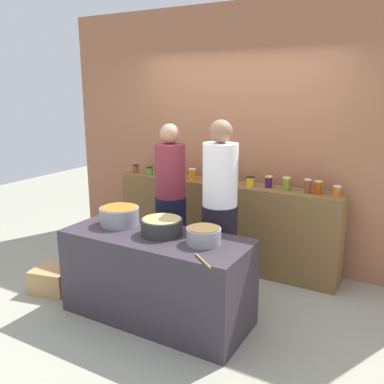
% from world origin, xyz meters
% --- Properties ---
extents(ground, '(12.00, 12.00, 0.00)m').
position_xyz_m(ground, '(0.00, 0.00, 0.00)').
color(ground, '#999986').
extents(storefront_wall, '(4.80, 0.12, 3.00)m').
position_xyz_m(storefront_wall, '(0.00, 1.45, 1.50)').
color(storefront_wall, '#A16444').
rests_on(storefront_wall, ground).
extents(display_shelf, '(2.70, 0.36, 1.00)m').
position_xyz_m(display_shelf, '(0.00, 1.10, 0.50)').
color(display_shelf, brown).
rests_on(display_shelf, ground).
extents(prep_table, '(1.70, 0.70, 0.80)m').
position_xyz_m(prep_table, '(0.00, -0.30, 0.40)').
color(prep_table, '#332C35').
rests_on(prep_table, ground).
extents(preserve_jar_0, '(0.08, 0.08, 0.11)m').
position_xyz_m(preserve_jar_0, '(-1.22, 1.04, 1.05)').
color(preserve_jar_0, brown).
rests_on(preserve_jar_0, display_shelf).
extents(preserve_jar_1, '(0.08, 0.08, 0.10)m').
position_xyz_m(preserve_jar_1, '(-1.00, 1.03, 1.05)').
color(preserve_jar_1, olive).
rests_on(preserve_jar_1, display_shelf).
extents(preserve_jar_2, '(0.08, 0.08, 0.15)m').
position_xyz_m(preserve_jar_2, '(-0.91, 1.09, 1.07)').
color(preserve_jar_2, '#335B3B').
rests_on(preserve_jar_2, display_shelf).
extents(preserve_jar_3, '(0.09, 0.09, 0.11)m').
position_xyz_m(preserve_jar_3, '(-0.79, 1.03, 1.06)').
color(preserve_jar_3, olive).
rests_on(preserve_jar_3, display_shelf).
extents(preserve_jar_4, '(0.09, 0.09, 0.10)m').
position_xyz_m(preserve_jar_4, '(-0.61, 1.07, 1.05)').
color(preserve_jar_4, '#2E5326').
rests_on(preserve_jar_4, display_shelf).
extents(preserve_jar_5, '(0.09, 0.09, 0.14)m').
position_xyz_m(preserve_jar_5, '(-0.39, 1.04, 1.07)').
color(preserve_jar_5, orange).
rests_on(preserve_jar_5, display_shelf).
extents(preserve_jar_6, '(0.09, 0.09, 0.12)m').
position_xyz_m(preserve_jar_6, '(-0.23, 1.10, 1.06)').
color(preserve_jar_6, orange).
rests_on(preserve_jar_6, display_shelf).
extents(preserve_jar_7, '(0.08, 0.08, 0.14)m').
position_xyz_m(preserve_jar_7, '(-0.12, 1.16, 1.07)').
color(preserve_jar_7, '#2D5F1E').
rests_on(preserve_jar_7, display_shelf).
extents(preserve_jar_8, '(0.08, 0.08, 0.12)m').
position_xyz_m(preserve_jar_8, '(0.02, 1.05, 1.06)').
color(preserve_jar_8, yellow).
rests_on(preserve_jar_8, display_shelf).
extents(preserve_jar_9, '(0.07, 0.07, 0.10)m').
position_xyz_m(preserve_jar_9, '(0.12, 1.07, 1.05)').
color(preserve_jar_9, '#4B284E').
rests_on(preserve_jar_9, display_shelf).
extents(preserve_jar_10, '(0.09, 0.09, 0.11)m').
position_xyz_m(preserve_jar_10, '(0.33, 1.08, 1.05)').
color(preserve_jar_10, gold).
rests_on(preserve_jar_10, display_shelf).
extents(preserve_jar_11, '(0.08, 0.08, 0.13)m').
position_xyz_m(preserve_jar_11, '(0.53, 1.11, 1.06)').
color(preserve_jar_11, '#411348').
rests_on(preserve_jar_11, display_shelf).
extents(preserve_jar_12, '(0.08, 0.08, 0.14)m').
position_xyz_m(preserve_jar_12, '(0.73, 1.09, 1.07)').
color(preserve_jar_12, olive).
rests_on(preserve_jar_12, display_shelf).
extents(preserve_jar_13, '(0.07, 0.07, 0.15)m').
position_xyz_m(preserve_jar_13, '(0.96, 1.09, 1.07)').
color(preserve_jar_13, brown).
rests_on(preserve_jar_13, display_shelf).
extents(preserve_jar_14, '(0.08, 0.08, 0.14)m').
position_xyz_m(preserve_jar_14, '(1.07, 1.10, 1.07)').
color(preserve_jar_14, '#A53C0C').
rests_on(preserve_jar_14, display_shelf).
extents(preserve_jar_15, '(0.08, 0.08, 0.10)m').
position_xyz_m(preserve_jar_15, '(1.25, 1.14, 1.05)').
color(preserve_jar_15, orange).
rests_on(preserve_jar_15, display_shelf).
extents(cooking_pot_left, '(0.37, 0.37, 0.17)m').
position_xyz_m(cooking_pot_left, '(-0.47, -0.22, 0.88)').
color(cooking_pot_left, gray).
rests_on(cooking_pot_left, prep_table).
extents(cooking_pot_center, '(0.37, 0.37, 0.15)m').
position_xyz_m(cooking_pot_center, '(0.04, -0.26, 0.87)').
color(cooking_pot_center, '#2D2D2D').
rests_on(cooking_pot_center, prep_table).
extents(cooking_pot_right, '(0.29, 0.29, 0.14)m').
position_xyz_m(cooking_pot_right, '(0.47, -0.27, 0.87)').
color(cooking_pot_right, gray).
rests_on(cooking_pot_right, prep_table).
extents(wooden_spoon, '(0.23, 0.19, 0.02)m').
position_xyz_m(wooden_spoon, '(0.64, -0.61, 0.81)').
color(wooden_spoon, '#9E703D').
rests_on(wooden_spoon, prep_table).
extents(cook_with_tongs, '(0.33, 0.33, 1.71)m').
position_xyz_m(cook_with_tongs, '(-0.33, 0.47, 0.78)').
color(cook_with_tongs, black).
rests_on(cook_with_tongs, ground).
extents(cook_in_cap, '(0.35, 0.35, 1.78)m').
position_xyz_m(cook_in_cap, '(0.33, 0.30, 0.82)').
color(cook_in_cap, black).
rests_on(cook_in_cap, ground).
extents(bread_crate, '(0.45, 0.41, 0.25)m').
position_xyz_m(bread_crate, '(-1.23, -0.41, 0.12)').
color(bread_crate, tan).
rests_on(bread_crate, ground).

